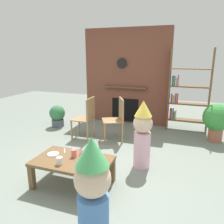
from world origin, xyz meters
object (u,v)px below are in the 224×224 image
Objects in this scene: coffee_table at (73,164)px; paper_plate_front at (53,154)px; paper_plate_rear at (93,160)px; dining_chair_left at (87,116)px; child_in_pink at (142,133)px; birthday_cake_slice at (82,152)px; paper_cup_near_right at (100,163)px; child_with_cone_hat at (93,196)px; bookshelf at (185,94)px; potted_plant_tall at (217,119)px; potted_plant_short at (57,115)px; paper_cup_center at (74,153)px; dining_chair_middle at (117,117)px; paper_cup_near_left at (60,161)px.

paper_plate_front reaches higher than coffee_table.
dining_chair_left reaches higher than paper_plate_rear.
coffee_table is 0.96× the size of child_in_pink.
child_in_pink is at bearing 41.83° from birthday_cake_slice.
birthday_cake_slice is (0.39, 0.12, 0.04)m from paper_plate_front.
child_with_cone_hat is at bearing -71.49° from paper_cup_near_right.
paper_cup_near_right is 0.20m from paper_plate_rear.
bookshelf is 1.68× the size of child_with_cone_hat.
potted_plant_short is (-3.64, -0.27, -0.18)m from potted_plant_tall.
paper_cup_near_right is (0.43, -0.06, 0.11)m from coffee_table.
child_in_pink reaches higher than birthday_cake_slice.
potted_plant_tall reaches higher than paper_cup_center.
paper_plate_rear is 0.23× the size of dining_chair_middle.
paper_plate_front is 2.45m from potted_plant_short.
paper_plate_front is 0.30× the size of potted_plant_short.
paper_plate_front and paper_plate_rear have the same top height.
paper_cup_center reaches higher than birthday_cake_slice.
paper_cup_near_left reaches higher than paper_plate_front.
child_in_pink is at bearing -105.14° from bookshelf.
coffee_table is at bearing -129.93° from potted_plant_tall.
potted_plant_tall reaches higher than paper_plate_rear.
dining_chair_middle is at bearing -12.55° from potted_plant_short.
potted_plant_short reaches higher than paper_plate_front.
paper_plate_front is at bearing 172.39° from coffee_table.
child_in_pink is (0.72, 0.65, 0.15)m from birthday_cake_slice.
potted_plant_tall is (2.09, 2.56, 0.04)m from paper_cup_near_left.
coffee_table is 1.17m from child_with_cone_hat.
paper_cup_center is 0.52× the size of paper_plate_rear.
dining_chair_middle is at bearing -138.48° from bookshelf.
bookshelf is at bearing -166.38° from dining_chair_middle.
dining_chair_left is at bearing -76.64° from child_in_pink.
child_in_pink is (0.78, 0.81, 0.25)m from coffee_table.
paper_cup_near_left is at bearing -40.98° from paper_plate_front.
coffee_table is at bearing -52.39° from potted_plant_short.
dining_chair_middle is at bearing 85.73° from paper_cup_near_left.
paper_plate_rear is at bearing -2.04° from paper_cup_center.
potted_plant_short reaches higher than birthday_cake_slice.
bookshelf reaches higher than paper_cup_near_left.
child_with_cone_hat reaches higher than potted_plant_tall.
paper_plate_rear is at bearing 116.59° from dining_chair_left.
dining_chair_middle is (-0.73, 0.93, -0.06)m from child_in_pink.
potted_plant_short is at bearing 127.61° from coffee_table.
child_with_cone_hat reaches higher than dining_chair_left.
child_in_pink reaches higher than paper_cup_near_right.
paper_plate_rear is 0.23× the size of dining_chair_left.
dining_chair_left is at bearing 98.31° from paper_plate_front.
potted_plant_short is at bearing 132.88° from paper_plate_rear.
paper_cup_near_right is 0.94× the size of birthday_cake_slice.
potted_plant_tall is at bearing 4.31° from potted_plant_short.
coffee_table is 11.11× the size of paper_cup_near_right.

